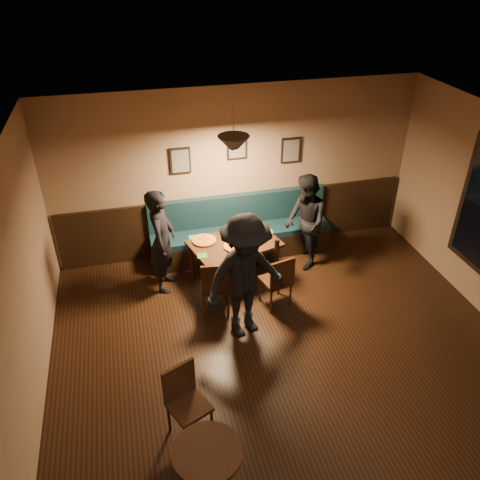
# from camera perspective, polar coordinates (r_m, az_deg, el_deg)

# --- Properties ---
(floor) EXTENTS (7.00, 7.00, 0.00)m
(floor) POSITION_cam_1_polar(r_m,az_deg,el_deg) (6.05, 7.96, -18.09)
(floor) COLOR black
(floor) RESTS_ON ground
(ceiling) EXTENTS (7.00, 7.00, 0.00)m
(ceiling) POSITION_cam_1_polar(r_m,az_deg,el_deg) (4.32, 10.69, 6.65)
(ceiling) COLOR silver
(ceiling) RESTS_ON ground
(wall_back) EXTENTS (6.00, 0.00, 6.00)m
(wall_back) POSITION_cam_1_polar(r_m,az_deg,el_deg) (7.91, -0.42, 8.01)
(wall_back) COLOR #8C704F
(wall_back) RESTS_ON ground
(wall_left) EXTENTS (0.00, 7.00, 7.00)m
(wall_left) POSITION_cam_1_polar(r_m,az_deg,el_deg) (4.94, -26.01, -12.57)
(wall_left) COLOR #8C704F
(wall_left) RESTS_ON ground
(wainscot) EXTENTS (5.88, 0.06, 1.00)m
(wainscot) POSITION_cam_1_polar(r_m,az_deg,el_deg) (8.29, -0.34, 2.24)
(wainscot) COLOR black
(wainscot) RESTS_ON ground
(booth_bench) EXTENTS (3.00, 0.60, 1.00)m
(booth_bench) POSITION_cam_1_polar(r_m,az_deg,el_deg) (8.07, 0.11, 1.32)
(booth_bench) COLOR #0F232D
(booth_bench) RESTS_ON ground
(picture_left) EXTENTS (0.32, 0.04, 0.42)m
(picture_left) POSITION_cam_1_polar(r_m,az_deg,el_deg) (7.62, -7.04, 9.26)
(picture_left) COLOR black
(picture_left) RESTS_ON wall_back
(picture_center) EXTENTS (0.32, 0.04, 0.42)m
(picture_center) POSITION_cam_1_polar(r_m,az_deg,el_deg) (7.72, -0.38, 10.98)
(picture_center) COLOR black
(picture_center) RESTS_ON wall_back
(picture_right) EXTENTS (0.32, 0.04, 0.42)m
(picture_right) POSITION_cam_1_polar(r_m,az_deg,el_deg) (8.02, 5.99, 10.48)
(picture_right) COLOR black
(picture_right) RESTS_ON wall_back
(pendant_lamp) EXTENTS (0.44, 0.44, 0.25)m
(pendant_lamp) POSITION_cam_1_polar(r_m,az_deg,el_deg) (6.64, -0.75, 11.14)
(pendant_lamp) COLOR black
(pendant_lamp) RESTS_ON ceiling
(dining_table) EXTENTS (1.47, 1.14, 0.70)m
(dining_table) POSITION_cam_1_polar(r_m,az_deg,el_deg) (7.53, -0.65, -2.53)
(dining_table) COLOR black
(dining_table) RESTS_ON floor
(chair_near_left) EXTENTS (0.45, 0.45, 0.90)m
(chair_near_left) POSITION_cam_1_polar(r_m,az_deg,el_deg) (6.89, -2.96, -5.27)
(chair_near_left) COLOR black
(chair_near_left) RESTS_ON floor
(chair_near_right) EXTENTS (0.46, 0.46, 0.86)m
(chair_near_right) POSITION_cam_1_polar(r_m,az_deg,el_deg) (7.02, 4.22, -4.66)
(chair_near_right) COLOR #321B0E
(chair_near_right) RESTS_ON floor
(diner_left) EXTENTS (0.55, 0.69, 1.65)m
(diner_left) POSITION_cam_1_polar(r_m,az_deg,el_deg) (7.22, -9.16, -0.13)
(diner_left) COLOR black
(diner_left) RESTS_ON floor
(diner_right) EXTENTS (0.61, 0.78, 1.58)m
(diner_right) POSITION_cam_1_polar(r_m,az_deg,el_deg) (7.74, 7.69, 2.08)
(diner_right) COLOR black
(diner_right) RESTS_ON floor
(diner_front) EXTENTS (1.31, 0.97, 1.80)m
(diner_front) POSITION_cam_1_polar(r_m,az_deg,el_deg) (6.25, 0.62, -4.41)
(diner_front) COLOR black
(diner_front) RESTS_ON floor
(pizza_a) EXTENTS (0.48, 0.48, 0.04)m
(pizza_a) POSITION_cam_1_polar(r_m,az_deg,el_deg) (7.37, -4.25, -0.03)
(pizza_a) COLOR orange
(pizza_a) RESTS_ON dining_table
(pizza_b) EXTENTS (0.47, 0.47, 0.04)m
(pizza_b) POSITION_cam_1_polar(r_m,az_deg,el_deg) (7.21, -0.50, -0.72)
(pizza_b) COLOR #CC6826
(pizza_b) RESTS_ON dining_table
(pizza_c) EXTENTS (0.39, 0.39, 0.04)m
(pizza_c) POSITION_cam_1_polar(r_m,az_deg,el_deg) (7.56, 2.70, 0.90)
(pizza_c) COLOR orange
(pizza_c) RESTS_ON dining_table
(soda_glass) EXTENTS (0.08, 0.08, 0.17)m
(soda_glass) POSITION_cam_1_polar(r_m,az_deg,el_deg) (7.16, 4.37, -0.47)
(soda_glass) COLOR black
(soda_glass) RESTS_ON dining_table
(tabasco_bottle) EXTENTS (0.03, 0.03, 0.12)m
(tabasco_bottle) POSITION_cam_1_polar(r_m,az_deg,el_deg) (7.38, 3.15, 0.43)
(tabasco_bottle) COLOR maroon
(tabasco_bottle) RESTS_ON dining_table
(napkin_a) EXTENTS (0.14, 0.14, 0.01)m
(napkin_a) POSITION_cam_1_polar(r_m,az_deg,el_deg) (7.49, -5.50, 0.31)
(napkin_a) COLOR #217D2B
(napkin_a) RESTS_ON dining_table
(napkin_b) EXTENTS (0.15, 0.15, 0.01)m
(napkin_b) POSITION_cam_1_polar(r_m,az_deg,el_deg) (7.05, -4.48, -1.85)
(napkin_b) COLOR #1D6F21
(napkin_b) RESTS_ON dining_table
(cutlery_set) EXTENTS (0.20, 0.03, 0.00)m
(cutlery_set) POSITION_cam_1_polar(r_m,az_deg,el_deg) (7.01, 0.13, -1.95)
(cutlery_set) COLOR silver
(cutlery_set) RESTS_ON dining_table
(cafe_table) EXTENTS (0.87, 0.87, 0.69)m
(cafe_table) POSITION_cam_1_polar(r_m,az_deg,el_deg) (5.04, -3.73, -25.77)
(cafe_table) COLOR black
(cafe_table) RESTS_ON floor
(cafe_chair_far) EXTENTS (0.51, 0.51, 0.88)m
(cafe_chair_far) POSITION_cam_1_polar(r_m,az_deg,el_deg) (5.40, -6.02, -18.80)
(cafe_chair_far) COLOR black
(cafe_chair_far) RESTS_ON floor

